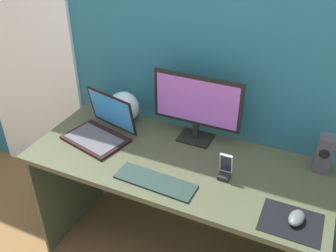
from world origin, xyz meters
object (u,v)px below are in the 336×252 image
(keyboard_external, at_px, (155,181))
(phone_in_dock, at_px, (225,169))
(fishbowl, at_px, (123,107))
(mouse, at_px, (296,218))
(speaker_right, at_px, (324,154))
(laptop, at_px, (101,129))
(monitor, at_px, (197,105))

(keyboard_external, xyz_separation_m, phone_in_dock, (0.29, 0.17, 0.04))
(fishbowl, xyz_separation_m, phone_in_dock, (0.70, -0.25, -0.04))
(mouse, bearing_deg, speaker_right, 93.53)
(speaker_right, height_order, keyboard_external, speaker_right)
(laptop, relative_size, mouse, 3.89)
(laptop, distance_m, mouse, 1.10)
(keyboard_external, xyz_separation_m, mouse, (0.64, 0.02, 0.02))
(laptop, bearing_deg, mouse, -10.36)
(keyboard_external, bearing_deg, monitor, 86.56)
(monitor, height_order, fishbowl, monitor)
(monitor, relative_size, fishbowl, 2.58)
(monitor, distance_m, fishbowl, 0.47)
(fishbowl, distance_m, phone_in_dock, 0.75)
(speaker_right, xyz_separation_m, laptop, (-1.14, -0.20, -0.05))
(laptop, bearing_deg, keyboard_external, -26.47)
(keyboard_external, height_order, phone_in_dock, phone_in_dock)
(phone_in_dock, bearing_deg, speaker_right, 31.47)
(speaker_right, bearing_deg, mouse, -97.98)
(laptop, height_order, mouse, laptop)
(monitor, relative_size, speaker_right, 2.51)
(laptop, bearing_deg, fishbowl, 82.43)
(monitor, distance_m, mouse, 0.74)
(monitor, xyz_separation_m, laptop, (-0.48, -0.20, -0.16))
(speaker_right, height_order, laptop, laptop)
(laptop, bearing_deg, speaker_right, 10.13)
(monitor, distance_m, laptop, 0.55)
(monitor, xyz_separation_m, phone_in_dock, (0.24, -0.25, -0.16))
(fishbowl, bearing_deg, mouse, -20.81)
(fishbowl, bearing_deg, laptop, -97.57)
(monitor, xyz_separation_m, fishbowl, (-0.46, 0.01, -0.12))
(monitor, bearing_deg, fishbowl, 179.24)
(speaker_right, relative_size, mouse, 1.93)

